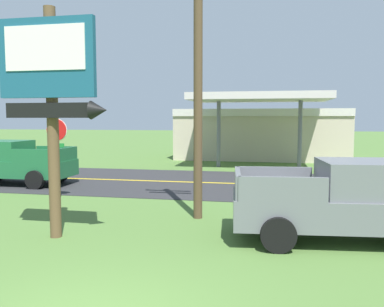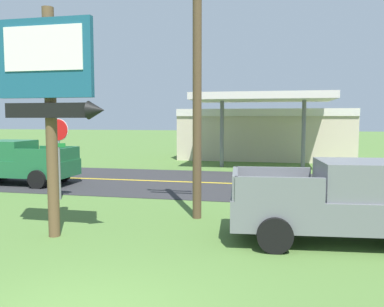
{
  "view_description": "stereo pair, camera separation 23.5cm",
  "coord_description": "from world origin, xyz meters",
  "px_view_note": "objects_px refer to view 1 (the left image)",
  "views": [
    {
      "loc": [
        2.54,
        -4.99,
        2.97
      ],
      "look_at": [
        0.0,
        8.0,
        1.8
      ],
      "focal_mm": 37.57,
      "sensor_mm": 36.0,
      "label": 1
    },
    {
      "loc": [
        2.77,
        -4.94,
        2.97
      ],
      "look_at": [
        0.0,
        8.0,
        1.8
      ],
      "focal_mm": 37.57,
      "sensor_mm": 36.0,
      "label": 2
    }
  ],
  "objects_px": {
    "pickup_green_on_road": "(13,163)",
    "utility_pole": "(198,68)",
    "stop_sign": "(57,144)",
    "pickup_grey_parked_on_lawn": "(345,202)",
    "motel_sign": "(51,85)",
    "gas_station": "(261,132)"
  },
  "relations": [
    {
      "from": "motel_sign",
      "to": "pickup_green_on_road",
      "type": "height_order",
      "value": "motel_sign"
    },
    {
      "from": "utility_pole",
      "to": "gas_station",
      "type": "relative_size",
      "value": 0.69
    },
    {
      "from": "stop_sign",
      "to": "gas_station",
      "type": "height_order",
      "value": "gas_station"
    },
    {
      "from": "pickup_green_on_road",
      "to": "utility_pole",
      "type": "bearing_deg",
      "value": -25.66
    },
    {
      "from": "motel_sign",
      "to": "stop_sign",
      "type": "xyz_separation_m",
      "value": [
        -2.35,
        4.29,
        -1.73
      ]
    },
    {
      "from": "gas_station",
      "to": "stop_sign",
      "type": "bearing_deg",
      "value": -112.09
    },
    {
      "from": "pickup_grey_parked_on_lawn",
      "to": "pickup_green_on_road",
      "type": "relative_size",
      "value": 1.03
    },
    {
      "from": "stop_sign",
      "to": "pickup_grey_parked_on_lawn",
      "type": "relative_size",
      "value": 0.55
    },
    {
      "from": "stop_sign",
      "to": "pickup_green_on_road",
      "type": "distance_m",
      "value": 4.83
    },
    {
      "from": "stop_sign",
      "to": "utility_pole",
      "type": "distance_m",
      "value": 6.14
    },
    {
      "from": "stop_sign",
      "to": "pickup_green_on_road",
      "type": "height_order",
      "value": "stop_sign"
    },
    {
      "from": "gas_station",
      "to": "motel_sign",
      "type": "bearing_deg",
      "value": -101.97
    },
    {
      "from": "pickup_green_on_road",
      "to": "gas_station",
      "type": "bearing_deg",
      "value": 52.84
    },
    {
      "from": "stop_sign",
      "to": "pickup_grey_parked_on_lawn",
      "type": "height_order",
      "value": "stop_sign"
    },
    {
      "from": "motel_sign",
      "to": "utility_pole",
      "type": "xyz_separation_m",
      "value": [
        3.08,
        2.69,
        0.65
      ]
    },
    {
      "from": "utility_pole",
      "to": "pickup_grey_parked_on_lawn",
      "type": "height_order",
      "value": "utility_pole"
    },
    {
      "from": "pickup_grey_parked_on_lawn",
      "to": "stop_sign",
      "type": "bearing_deg",
      "value": 161.35
    },
    {
      "from": "stop_sign",
      "to": "pickup_green_on_road",
      "type": "relative_size",
      "value": 0.57
    },
    {
      "from": "motel_sign",
      "to": "pickup_green_on_road",
      "type": "bearing_deg",
      "value": 130.74
    },
    {
      "from": "gas_station",
      "to": "pickup_grey_parked_on_lawn",
      "type": "relative_size",
      "value": 2.24
    },
    {
      "from": "stop_sign",
      "to": "gas_station",
      "type": "bearing_deg",
      "value": 67.91
    },
    {
      "from": "pickup_grey_parked_on_lawn",
      "to": "pickup_green_on_road",
      "type": "height_order",
      "value": "same"
    }
  ]
}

